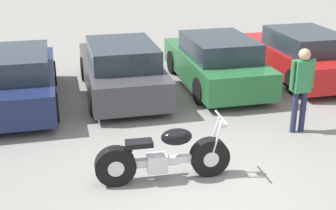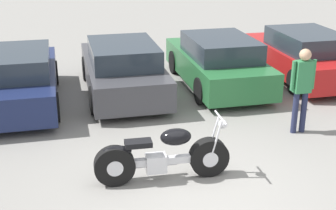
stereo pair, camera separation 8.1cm
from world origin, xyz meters
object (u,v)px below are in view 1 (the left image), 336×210
object	(u,v)px
parked_car_green	(216,62)
person_standing	(302,83)
motorcycle	(162,157)
parked_car_navy	(16,79)
parked_car_dark_grey	(121,69)
parked_car_red	(301,55)

from	to	relation	value
parked_car_green	person_standing	size ratio (longest dim) A/B	2.41
motorcycle	parked_car_green	size ratio (longest dim) A/B	0.53
motorcycle	parked_car_navy	distance (m)	4.97
motorcycle	parked_car_dark_grey	world-z (taller)	parked_car_dark_grey
parked_car_red	person_standing	bearing A→B (deg)	-118.92
parked_car_navy	person_standing	bearing A→B (deg)	-27.66
motorcycle	parked_car_dark_grey	bearing A→B (deg)	90.05
parked_car_dark_grey	parked_car_red	xyz separation A→B (m)	(5.08, 0.19, 0.00)
motorcycle	person_standing	distance (m)	3.48
parked_car_navy	parked_car_dark_grey	distance (m)	2.55
parked_car_dark_grey	parked_car_red	bearing A→B (deg)	2.19
parked_car_dark_grey	parked_car_green	world-z (taller)	same
parked_car_navy	parked_car_green	xyz separation A→B (m)	(5.08, 0.32, 0.00)
parked_car_green	parked_car_navy	bearing A→B (deg)	-176.35
parked_car_navy	parked_car_dark_grey	world-z (taller)	same
parked_car_red	parked_car_dark_grey	bearing A→B (deg)	-177.81
parked_car_green	parked_car_red	xyz separation A→B (m)	(2.54, 0.12, 0.00)
parked_car_green	parked_car_dark_grey	bearing A→B (deg)	-178.39
motorcycle	parked_car_red	size ratio (longest dim) A/B	0.53
parked_car_dark_grey	parked_car_green	distance (m)	2.54
motorcycle	parked_car_dark_grey	distance (m)	4.53
parked_car_dark_grey	parked_car_red	distance (m)	5.09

